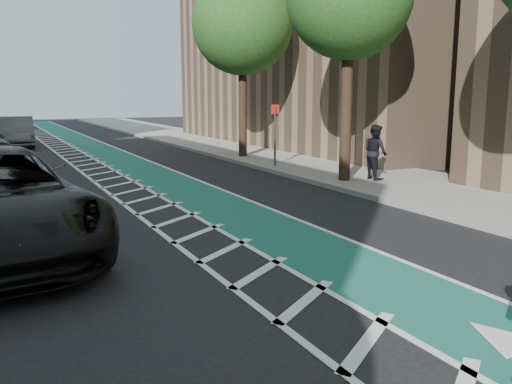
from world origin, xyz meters
TOP-DOWN VIEW (x-y plane):
  - ground at (0.00, 0.00)m, footprint 120.00×120.00m
  - bike_lane at (3.00, 10.00)m, footprint 2.00×90.00m
  - buffer_strip at (1.50, 10.00)m, footprint 1.40×90.00m
  - sidewalk_right at (9.50, 10.00)m, footprint 5.00×90.00m
  - curb_right at (7.05, 10.00)m, footprint 0.12×90.00m
  - tree_r_d at (7.90, 16.00)m, footprint 4.20×4.20m
  - sign_post at (7.60, 12.00)m, footprint 0.35×0.08m
  - car_grey at (-0.68, 26.40)m, footprint 2.00×5.06m
  - pedestrian at (8.88, 7.62)m, footprint 0.76×0.93m

SIDE VIEW (x-z plane):
  - ground at x=0.00m, z-range 0.00..0.00m
  - buffer_strip at x=1.50m, z-range 0.00..0.01m
  - bike_lane at x=3.00m, z-range 0.00..0.01m
  - sidewalk_right at x=9.50m, z-range 0.00..0.15m
  - curb_right at x=7.05m, z-range 0.00..0.16m
  - car_grey at x=-0.68m, z-range 0.00..1.64m
  - pedestrian at x=8.88m, z-range 0.15..1.92m
  - sign_post at x=7.60m, z-range 0.11..2.59m
  - tree_r_d at x=7.90m, z-range 1.82..9.72m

